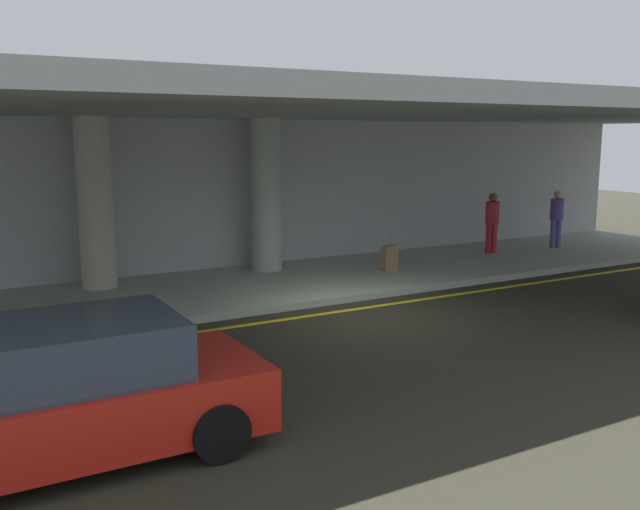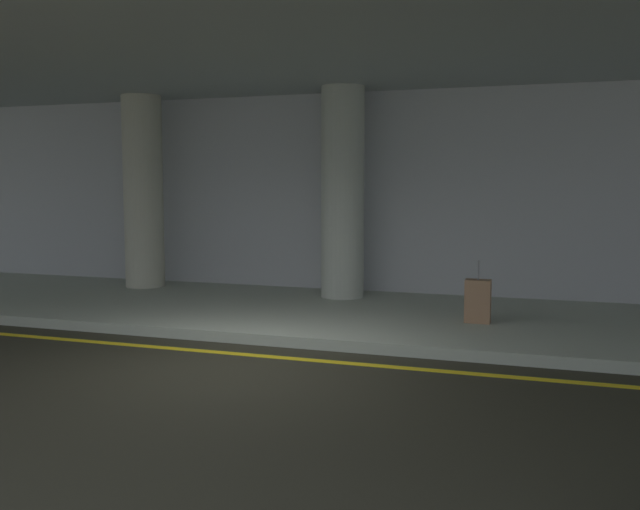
{
  "view_description": "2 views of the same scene",
  "coord_description": "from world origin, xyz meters",
  "px_view_note": "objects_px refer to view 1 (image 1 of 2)",
  "views": [
    {
      "loc": [
        -7.08,
        -10.72,
        3.4
      ],
      "look_at": [
        0.29,
        2.25,
        0.81
      ],
      "focal_mm": 38.73,
      "sensor_mm": 36.0,
      "label": 1
    },
    {
      "loc": [
        3.61,
        -7.49,
        2.14
      ],
      "look_at": [
        0.15,
        2.69,
        1.05
      ],
      "focal_mm": 39.91,
      "sensor_mm": 36.0,
      "label": 2
    }
  ],
  "objects_px": {
    "person_waiting_for_ride": "(492,219)",
    "suitcase_upright_primary": "(390,258)",
    "car_red": "(71,394)",
    "traveler_with_luggage": "(557,215)",
    "support_column_left_mid": "(96,203)",
    "support_column_center": "(266,195)"
  },
  "relations": [
    {
      "from": "person_waiting_for_ride",
      "to": "suitcase_upright_primary",
      "type": "relative_size",
      "value": 1.87
    },
    {
      "from": "car_red",
      "to": "person_waiting_for_ride",
      "type": "bearing_deg",
      "value": 26.05
    },
    {
      "from": "traveler_with_luggage",
      "to": "car_red",
      "type": "bearing_deg",
      "value": -92.91
    },
    {
      "from": "support_column_left_mid",
      "to": "support_column_center",
      "type": "distance_m",
      "value": 4.0
    },
    {
      "from": "support_column_left_mid",
      "to": "suitcase_upright_primary",
      "type": "height_order",
      "value": "support_column_left_mid"
    },
    {
      "from": "support_column_left_mid",
      "to": "car_red",
      "type": "bearing_deg",
      "value": -104.03
    },
    {
      "from": "support_column_center",
      "to": "person_waiting_for_ride",
      "type": "distance_m",
      "value": 6.64
    },
    {
      "from": "person_waiting_for_ride",
      "to": "suitcase_upright_primary",
      "type": "height_order",
      "value": "person_waiting_for_ride"
    },
    {
      "from": "traveler_with_luggage",
      "to": "support_column_left_mid",
      "type": "bearing_deg",
      "value": -122.32
    },
    {
      "from": "support_column_center",
      "to": "person_waiting_for_ride",
      "type": "xyz_separation_m",
      "value": [
        6.52,
        -0.88,
        -0.86
      ]
    },
    {
      "from": "support_column_center",
      "to": "person_waiting_for_ride",
      "type": "relative_size",
      "value": 2.17
    },
    {
      "from": "traveler_with_luggage",
      "to": "person_waiting_for_ride",
      "type": "distance_m",
      "value": 2.28
    },
    {
      "from": "car_red",
      "to": "support_column_center",
      "type": "bearing_deg",
      "value": 49.7
    },
    {
      "from": "person_waiting_for_ride",
      "to": "support_column_center",
      "type": "bearing_deg",
      "value": -131.21
    },
    {
      "from": "support_column_center",
      "to": "traveler_with_luggage",
      "type": "bearing_deg",
      "value": -7.46
    },
    {
      "from": "support_column_left_mid",
      "to": "car_red",
      "type": "height_order",
      "value": "support_column_left_mid"
    },
    {
      "from": "suitcase_upright_primary",
      "to": "support_column_left_mid",
      "type": "bearing_deg",
      "value": -169.18
    },
    {
      "from": "support_column_left_mid",
      "to": "car_red",
      "type": "xyz_separation_m",
      "value": [
        -1.95,
        -7.79,
        -1.26
      ]
    },
    {
      "from": "support_column_left_mid",
      "to": "person_waiting_for_ride",
      "type": "distance_m",
      "value": 10.59
    },
    {
      "from": "car_red",
      "to": "suitcase_upright_primary",
      "type": "relative_size",
      "value": 4.56
    },
    {
      "from": "person_waiting_for_ride",
      "to": "traveler_with_luggage",
      "type": "bearing_deg",
      "value": 49.73
    },
    {
      "from": "support_column_left_mid",
      "to": "support_column_center",
      "type": "bearing_deg",
      "value": 0.0
    }
  ]
}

